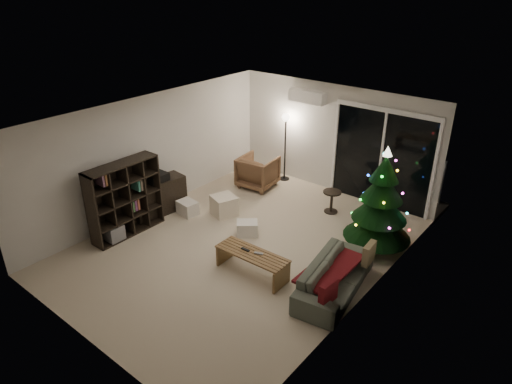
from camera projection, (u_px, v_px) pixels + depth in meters
room at (308, 178)px, 9.02m from camera, size 6.50×7.51×2.60m
bookshelf at (119, 196)px, 8.90m from camera, size 0.65×1.53×1.48m
media_cabinet at (158, 197)px, 9.70m from camera, size 0.59×1.25×0.75m
stereo at (156, 177)px, 9.50m from camera, size 0.38×0.45×0.16m
armchair at (258, 172)px, 10.90m from camera, size 0.92×0.94×0.76m
ottoman at (224, 205)px, 9.71m from camera, size 0.60×0.60×0.42m
cardboard_box_a at (188, 208)px, 9.74m from camera, size 0.45×0.37×0.30m
cardboard_box_b at (247, 228)px, 8.98m from camera, size 0.51×0.49×0.28m
side_table at (331, 202)px, 9.79m from camera, size 0.48×0.48×0.49m
floor_lamp at (285, 149)px, 11.10m from camera, size 0.26×0.26×1.62m
sofa at (335, 277)px, 7.33m from camera, size 1.01×1.95×0.54m
sofa_throw at (330, 268)px, 7.34m from camera, size 0.58×1.34×0.04m
cushion_a at (369, 253)px, 7.55m from camera, size 0.14×0.37×0.36m
cushion_b at (328, 292)px, 6.64m from camera, size 0.13×0.36×0.36m
coffee_table at (252, 263)px, 7.79m from camera, size 1.32×0.49×0.41m
remote_a at (245, 249)px, 7.78m from camera, size 0.16×0.05×0.02m
remote_b at (259, 253)px, 7.67m from camera, size 0.16×0.09×0.02m
christmas_tree at (381, 199)px, 8.21m from camera, size 1.51×1.51×2.01m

